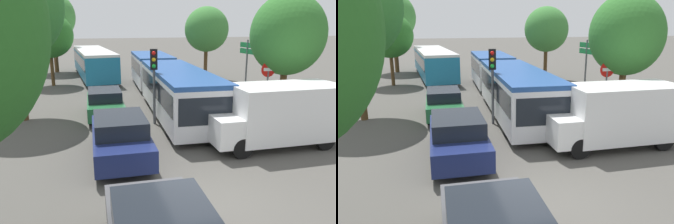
% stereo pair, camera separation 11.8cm
% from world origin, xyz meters
% --- Properties ---
extents(ground_plane, '(200.00, 200.00, 0.00)m').
position_xyz_m(ground_plane, '(0.00, 0.00, 0.00)').
color(ground_plane, '#4F4C47').
extents(articulated_bus, '(3.34, 15.93, 2.35)m').
position_xyz_m(articulated_bus, '(1.80, 11.54, 1.36)').
color(articulated_bus, silver).
rests_on(articulated_bus, ground).
extents(city_bus_rear, '(3.24, 11.12, 2.36)m').
position_xyz_m(city_bus_rear, '(-1.77, 21.83, 1.37)').
color(city_bus_rear, teal).
rests_on(city_bus_rear, ground).
extents(queued_car_navy, '(1.97, 4.36, 1.49)m').
position_xyz_m(queued_car_navy, '(-1.77, 3.81, 0.76)').
color(queued_car_navy, navy).
rests_on(queued_car_navy, ground).
extents(queued_car_green, '(1.81, 4.02, 1.38)m').
position_xyz_m(queued_car_green, '(-1.86, 9.14, 0.70)').
color(queued_car_green, '#236638').
rests_on(queued_car_green, ground).
extents(white_van, '(5.04, 2.08, 2.31)m').
position_xyz_m(white_van, '(4.09, 3.45, 1.24)').
color(white_van, white).
rests_on(white_van, ground).
extents(traffic_light, '(0.37, 0.39, 3.40)m').
position_xyz_m(traffic_light, '(0.22, 7.31, 2.50)').
color(traffic_light, '#56595E').
rests_on(traffic_light, ground).
extents(no_entry_sign, '(0.70, 0.08, 2.82)m').
position_xyz_m(no_entry_sign, '(5.27, 6.28, 1.88)').
color(no_entry_sign, '#56595E').
rests_on(no_entry_sign, ground).
extents(direction_sign_post, '(0.21, 1.40, 3.60)m').
position_xyz_m(direction_sign_post, '(6.22, 10.05, 2.55)').
color(direction_sign_post, '#56595E').
rests_on(direction_sign_post, ground).
extents(tree_left_mid, '(4.44, 4.44, 7.71)m').
position_xyz_m(tree_left_mid, '(-5.63, 9.54, 5.25)').
color(tree_left_mid, '#51381E').
rests_on(tree_left_mid, ground).
extents(tree_left_far, '(3.41, 3.41, 5.28)m').
position_xyz_m(tree_left_far, '(-4.83, 18.71, 3.57)').
color(tree_left_far, '#51381E').
rests_on(tree_left_far, ground).
extents(tree_left_distant, '(4.11, 4.11, 7.25)m').
position_xyz_m(tree_left_distant, '(-5.04, 25.97, 5.06)').
color(tree_left_distant, '#51381E').
rests_on(tree_left_distant, ground).
extents(tree_right_near, '(3.35, 3.35, 5.82)m').
position_xyz_m(tree_right_near, '(6.22, 6.49, 3.88)').
color(tree_right_near, '#51381E').
rests_on(tree_right_near, ground).
extents(tree_right_mid, '(3.46, 3.46, 5.78)m').
position_xyz_m(tree_right_mid, '(7.04, 18.17, 3.93)').
color(tree_right_mid, '#51381E').
rests_on(tree_right_mid, ground).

